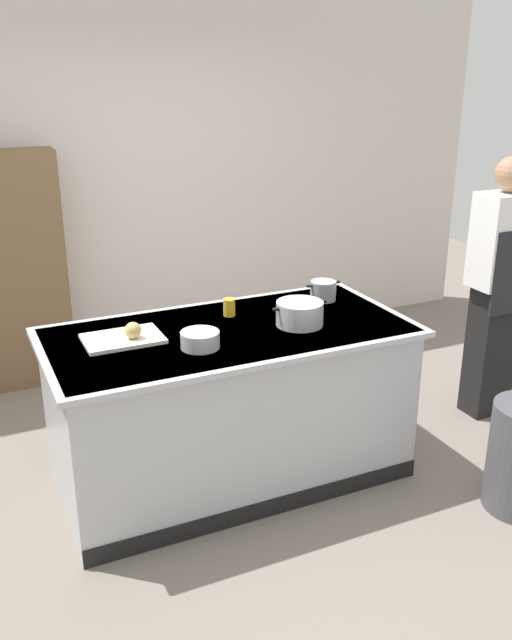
# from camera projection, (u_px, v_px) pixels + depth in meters

# --- Properties ---
(ground_plane) EXTENTS (10.00, 10.00, 0.00)m
(ground_plane) POSITION_uv_depth(u_px,v_px,m) (231.00, 474.00, 4.01)
(ground_plane) COLOR slate
(back_wall) EXTENTS (6.40, 0.12, 3.00)m
(back_wall) POSITION_uv_depth(u_px,v_px,m) (123.00, 167.00, 5.28)
(back_wall) COLOR silver
(back_wall) RESTS_ON ground_plane
(counter_island) EXTENTS (1.98, 0.98, 0.90)m
(counter_island) POSITION_uv_depth(u_px,v_px,m) (230.00, 402.00, 3.85)
(counter_island) COLOR #B7BABF
(counter_island) RESTS_ON ground_plane
(cutting_board) EXTENTS (0.40, 0.28, 0.02)m
(cutting_board) POSITION_uv_depth(u_px,v_px,m) (123.00, 339.00, 3.55)
(cutting_board) COLOR silver
(cutting_board) RESTS_ON counter_island
(onion) EXTENTS (0.09, 0.09, 0.09)m
(onion) POSITION_uv_depth(u_px,v_px,m) (133.00, 330.00, 3.52)
(onion) COLOR tan
(onion) RESTS_ON cutting_board
(stock_pot) EXTENTS (0.32, 0.26, 0.13)m
(stock_pot) POSITION_uv_depth(u_px,v_px,m) (300.00, 313.00, 3.75)
(stock_pot) COLOR #B7BABF
(stock_pot) RESTS_ON counter_island
(sauce_pan) EXTENTS (0.22, 0.16, 0.12)m
(sauce_pan) POSITION_uv_depth(u_px,v_px,m) (323.00, 291.00, 4.15)
(sauce_pan) COLOR #99999E
(sauce_pan) RESTS_ON counter_island
(mixing_bowl) EXTENTS (0.20, 0.20, 0.09)m
(mixing_bowl) POSITION_uv_depth(u_px,v_px,m) (200.00, 340.00, 3.45)
(mixing_bowl) COLOR #B7BABF
(mixing_bowl) RESTS_ON counter_island
(juice_cup) EXTENTS (0.07, 0.07, 0.10)m
(juice_cup) POSITION_uv_depth(u_px,v_px,m) (229.00, 307.00, 3.89)
(juice_cup) COLOR yellow
(juice_cup) RESTS_ON counter_island
(person_chef) EXTENTS (0.38, 0.25, 1.72)m
(person_chef) POSITION_uv_depth(u_px,v_px,m) (499.00, 284.00, 4.44)
(person_chef) COLOR black
(person_chef) RESTS_ON ground_plane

